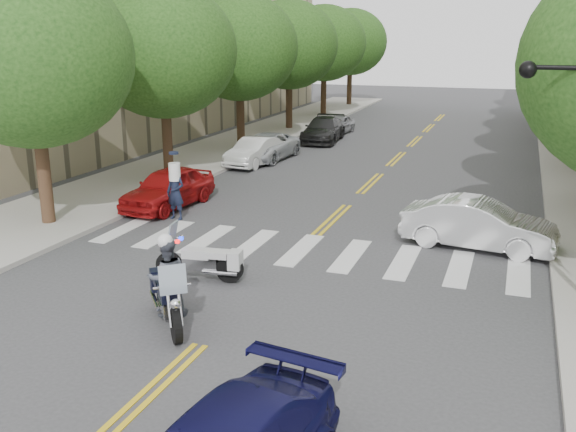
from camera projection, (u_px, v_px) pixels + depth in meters
The scene contains 19 objects.
ground at pixel (200, 345), 13.37m from camera, with size 140.00×140.00×0.00m, color #38383A.
sidewalk_left at pixel (230, 147), 36.35m from camera, with size 5.00×60.00×0.15m, color #9E9991.
tree_l_0 at pixel (32, 57), 20.15m from camera, with size 6.40×6.40×8.45m.
tree_l_1 at pixel (163, 51), 27.38m from camera, with size 6.40×6.40×8.45m.
tree_l_2 at pixel (239, 47), 34.62m from camera, with size 6.40×6.40×8.45m.
tree_l_3 at pixel (289, 45), 41.86m from camera, with size 6.40×6.40×8.45m.
tree_l_4 at pixel (324, 43), 49.10m from camera, with size 6.40×6.40×8.45m.
tree_l_5 at pixel (350, 42), 56.33m from camera, with size 6.40×6.40×8.45m.
tree_r_4 at pixel (574, 45), 43.35m from camera, with size 6.40×6.40×8.45m.
tree_r_5 at pixel (567, 43), 50.59m from camera, with size 6.40×6.40×8.45m.
motorcycle_police at pixel (167, 284), 14.16m from camera, with size 1.86×2.18×2.11m.
motorcycle_parked at pixel (207, 261), 16.74m from camera, with size 2.38×0.76×1.54m.
officer_standing at pixel (176, 192), 22.20m from camera, with size 0.70×0.46×1.92m, color black.
convertible at pixel (479, 224), 19.23m from camera, with size 1.58×4.52×1.49m, color white.
parked_car_a at pixel (168, 188), 23.79m from camera, with size 1.77×4.39×1.50m, color #A61113.
parked_car_b at pixel (255, 152), 31.52m from camera, with size 1.42×4.09×1.35m, color white.
parked_car_c at pixel (266, 147), 32.88m from camera, with size 2.19×4.76×1.32m, color #A8ABB0.
parked_car_d at pixel (323, 130), 38.45m from camera, with size 2.02×4.98×1.44m, color black.
parked_car_e at pixel (339, 124), 41.59m from camera, with size 1.42×3.54×1.20m, color gray.
Camera 1 is at (5.83, -10.78, 6.25)m, focal length 40.00 mm.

